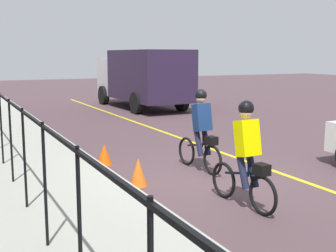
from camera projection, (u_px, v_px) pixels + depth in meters
The scene contains 9 objects.
ground_plane at pixel (209, 178), 9.45m from camera, with size 80.00×80.00×0.00m, color #4C383D.
lane_line_centre at pixel (270, 169), 10.15m from camera, with size 36.00×0.12×0.01m, color yellow.
sidewalk at pixel (45, 197), 7.96m from camera, with size 40.00×3.20×0.15m, color #9D9F94.
iron_fence at pixel (10, 122), 8.48m from camera, with size 16.36×0.04×1.60m.
cyclist_lead at pixel (246, 155), 7.50m from camera, with size 1.71×0.38×1.83m.
cyclist_follow at pixel (201, 131), 9.92m from camera, with size 1.71×0.38×1.83m.
box_truck_background at pixel (143, 76), 21.57m from camera, with size 6.75×2.64×2.78m.
traffic_cone_near at pixel (138, 172), 8.85m from camera, with size 0.36×0.36×0.56m, color orange.
traffic_cone_far at pixel (104, 155), 10.58m from camera, with size 0.36×0.36×0.49m, color #FE4F08.
Camera 1 is at (-7.84, 4.82, 2.57)m, focal length 48.11 mm.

